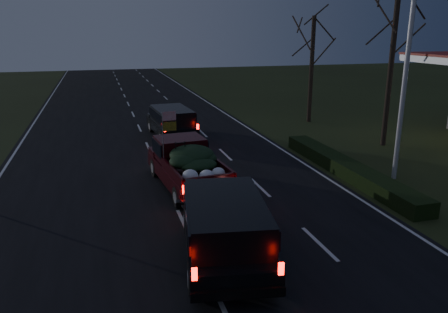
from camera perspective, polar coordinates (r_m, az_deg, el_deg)
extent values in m
plane|color=black|center=(14.51, -5.29, -8.74)|extent=(120.00, 120.00, 0.00)
cube|color=black|center=(14.50, -5.30, -8.70)|extent=(14.00, 120.00, 0.02)
cube|color=black|center=(19.77, 15.69, -1.48)|extent=(1.00, 10.00, 0.60)
cylinder|color=silver|center=(19.14, 22.66, 10.19)|extent=(0.20, 0.20, 9.00)
cylinder|color=black|center=(24.94, 20.97, 10.90)|extent=(0.28, 0.28, 8.50)
cylinder|color=black|center=(30.41, 11.34, 10.99)|extent=(0.28, 0.28, 7.00)
cube|color=black|center=(17.57, -4.88, -2.05)|extent=(2.53, 5.29, 0.56)
cube|color=black|center=(18.20, -5.78, 1.09)|extent=(2.04, 1.81, 0.92)
cube|color=black|center=(18.17, -5.79, 1.40)|extent=(2.13, 1.72, 0.56)
cube|color=black|center=(16.27, -3.55, -2.40)|extent=(2.16, 3.03, 0.06)
ellipsoid|color=black|center=(16.61, -3.96, -0.35)|extent=(1.81, 1.99, 0.61)
cylinder|color=gray|center=(16.94, -7.99, 2.37)|extent=(0.03, 0.03, 2.04)
cube|color=red|center=(16.82, -7.18, 5.26)|extent=(0.53, 0.07, 0.35)
cube|color=gold|center=(16.90, -7.13, 3.90)|extent=(0.53, 0.07, 0.35)
cube|color=black|center=(26.11, -6.91, 3.98)|extent=(2.38, 5.00, 0.61)
cube|color=black|center=(25.73, -6.83, 5.37)|extent=(2.16, 3.68, 0.81)
cube|color=black|center=(25.71, -6.84, 5.55)|extent=(2.25, 3.58, 0.49)
cube|color=black|center=(12.20, 0.06, -10.30)|extent=(2.90, 5.35, 0.63)
cube|color=black|center=(11.65, 0.21, -7.71)|extent=(2.56, 3.97, 0.85)
cube|color=black|center=(11.62, 0.21, -7.33)|extent=(2.65, 3.89, 0.51)
cube|color=black|center=(12.80, -6.02, -6.17)|extent=(0.14, 0.25, 0.17)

